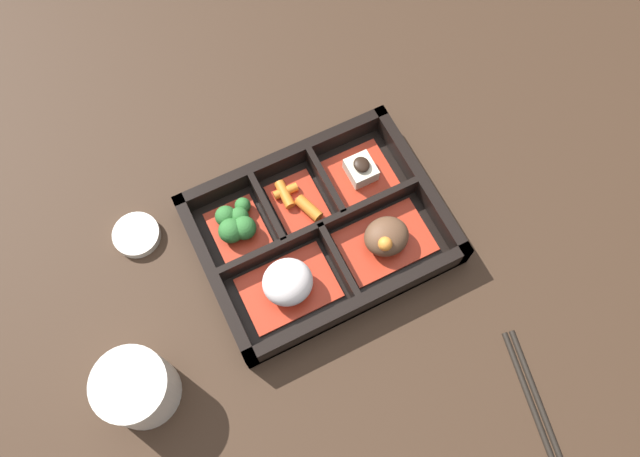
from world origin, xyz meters
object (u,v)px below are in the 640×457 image
(bowl_rice, at_px, (288,283))
(tea_cup, at_px, (137,388))
(sauce_dish, at_px, (137,235))
(chopsticks, at_px, (542,418))

(bowl_rice, relative_size, tea_cup, 1.34)
(bowl_rice, distance_m, sauce_dish, 0.21)
(bowl_rice, height_order, sauce_dish, bowl_rice)
(tea_cup, bearing_deg, sauce_dish, -107.67)
(chopsticks, bearing_deg, bowl_rice, -53.83)
(chopsticks, relative_size, sauce_dish, 3.45)
(chopsticks, bearing_deg, sauce_dish, -51.08)
(tea_cup, xyz_separation_m, chopsticks, (-0.39, 0.23, -0.04))
(bowl_rice, xyz_separation_m, sauce_dish, (0.14, -0.15, -0.03))
(bowl_rice, bearing_deg, sauce_dish, -46.72)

